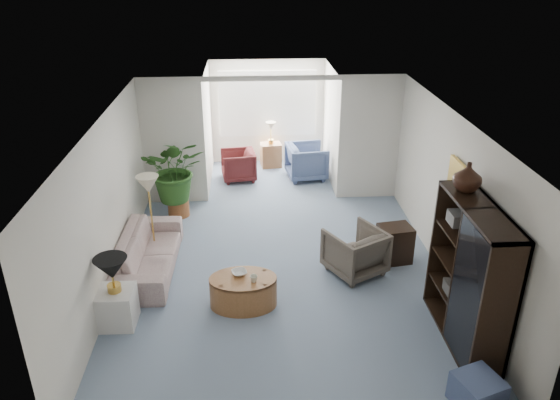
{
  "coord_description": "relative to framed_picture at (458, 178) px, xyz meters",
  "views": [
    {
      "loc": [
        -0.46,
        -6.87,
        4.6
      ],
      "look_at": [
        0.0,
        0.6,
        1.1
      ],
      "focal_mm": 34.46,
      "sensor_mm": 36.0,
      "label": 1
    }
  ],
  "objects": [
    {
      "name": "entertainment_cabinet",
      "position": [
        -0.23,
        -1.3,
        -0.77
      ],
      "size": [
        0.45,
        1.68,
        1.87
      ],
      "primitive_type": "cube",
      "color": "black",
      "rests_on": "ground"
    },
    {
      "name": "house_plant",
      "position": [
        -4.27,
        2.49,
        -0.76
      ],
      "size": [
        1.12,
        0.97,
        1.24
      ],
      "primitive_type": "imported",
      "color": "#27531C",
      "rests_on": "plant_pot"
    },
    {
      "name": "cabinet_urn",
      "position": [
        -0.23,
        -0.8,
        0.35
      ],
      "size": [
        0.36,
        0.36,
        0.37
      ],
      "primitive_type": "imported",
      "color": "black",
      "rests_on": "entertainment_cabinet"
    },
    {
      "name": "sofa",
      "position": [
        -4.53,
        0.59,
        -1.4
      ],
      "size": [
        0.85,
        2.09,
        0.6
      ],
      "primitive_type": "imported",
      "rotation": [
        0.0,
        0.0,
        1.55
      ],
      "color": "beige",
      "rests_on": "ground"
    },
    {
      "name": "coffee_bowl",
      "position": [
        -3.1,
        -0.34,
        -1.22
      ],
      "size": [
        0.27,
        0.27,
        0.05
      ],
      "primitive_type": "imported",
      "rotation": [
        0.0,
        0.0,
        0.33
      ],
      "color": "silver",
      "rests_on": "coffee_table"
    },
    {
      "name": "sunroom_floor",
      "position": [
        -2.46,
        4.2,
        -1.7
      ],
      "size": [
        2.6,
        2.6,
        0.0
      ],
      "primitive_type": "plane",
      "color": "#7A8DA1",
      "rests_on": "ground"
    },
    {
      "name": "end_table",
      "position": [
        -4.73,
        -0.76,
        -1.44
      ],
      "size": [
        0.48,
        0.48,
        0.52
      ],
      "primitive_type": "cube",
      "rotation": [
        0.0,
        0.0,
        -0.02
      ],
      "color": "silver",
      "rests_on": "ground"
    },
    {
      "name": "back_header",
      "position": [
        -2.46,
        3.1,
        0.75
      ],
      "size": [
        2.6,
        0.12,
        0.1
      ],
      "primitive_type": "cube",
      "color": "silver",
      "rests_on": "back_pier_left"
    },
    {
      "name": "wingback_chair",
      "position": [
        -1.32,
        0.32,
        -1.33
      ],
      "size": [
        1.08,
        1.08,
        0.73
      ],
      "primitive_type": "imported",
      "rotation": [
        0.0,
        0.0,
        3.65
      ],
      "color": "#5F564B",
      "rests_on": "ground"
    },
    {
      "name": "shelf_clutter",
      "position": [
        -0.28,
        -1.43,
        -0.61
      ],
      "size": [
        0.3,
        1.2,
        1.06
      ],
      "color": "#2F2B24",
      "rests_on": "entertainment_cabinet"
    },
    {
      "name": "table_lamp",
      "position": [
        -4.73,
        -0.76,
        -0.83
      ],
      "size": [
        0.44,
        0.44,
        0.3
      ],
      "primitive_type": "cone",
      "color": "black",
      "rests_on": "end_table"
    },
    {
      "name": "floor",
      "position": [
        -2.46,
        0.1,
        -1.7
      ],
      "size": [
        6.0,
        6.0,
        0.0
      ],
      "primitive_type": "plane",
      "color": "#7A8DA1",
      "rests_on": "ground"
    },
    {
      "name": "framed_picture",
      "position": [
        0.0,
        0.0,
        0.0
      ],
      "size": [
        0.04,
        0.5,
        0.4
      ],
      "primitive_type": "cube",
      "color": "beige"
    },
    {
      "name": "window_pane",
      "position": [
        -2.46,
        5.28,
        -0.3
      ],
      "size": [
        2.2,
        0.02,
        1.5
      ],
      "primitive_type": "cube",
      "color": "white"
    },
    {
      "name": "sunroom_chair_blue",
      "position": [
        -1.66,
        4.19,
        -1.32
      ],
      "size": [
        0.93,
        0.91,
        0.76
      ],
      "primitive_type": "imported",
      "rotation": [
        0.0,
        0.0,
        1.7
      ],
      "color": "#4C5A84",
      "rests_on": "ground"
    },
    {
      "name": "plant_pot",
      "position": [
        -4.27,
        2.49,
        -1.54
      ],
      "size": [
        0.4,
        0.4,
        0.32
      ],
      "primitive_type": "cylinder",
      "color": "brown",
      "rests_on": "ground"
    },
    {
      "name": "side_table_dark",
      "position": [
        -0.62,
        0.62,
        -1.39
      ],
      "size": [
        0.57,
        0.48,
        0.61
      ],
      "primitive_type": "cube",
      "rotation": [
        0.0,
        0.0,
        0.16
      ],
      "color": "black",
      "rests_on": "ground"
    },
    {
      "name": "ottoman",
      "position": [
        -0.48,
        -2.45,
        -1.52
      ],
      "size": [
        0.58,
        0.58,
        0.37
      ],
      "primitive_type": "cube",
      "rotation": [
        0.0,
        0.0,
        0.33
      ],
      "color": "#4C5A84",
      "rests_on": "ground"
    },
    {
      "name": "coffee_cup",
      "position": [
        -2.9,
        -0.54,
        -1.2
      ],
      "size": [
        0.13,
        0.13,
        0.1
      ],
      "primitive_type": "imported",
      "rotation": [
        0.0,
        0.0,
        0.33
      ],
      "color": "beige",
      "rests_on": "coffee_table"
    },
    {
      "name": "sunroom_chair_maroon",
      "position": [
        -3.16,
        4.19,
        -1.37
      ],
      "size": [
        0.8,
        0.79,
        0.66
      ],
      "primitive_type": "imported",
      "rotation": [
        0.0,
        0.0,
        -1.45
      ],
      "color": "#581E20",
      "rests_on": "ground"
    },
    {
      "name": "sunroom_table",
      "position": [
        -2.41,
        4.94,
        -1.42
      ],
      "size": [
        0.49,
        0.41,
        0.55
      ],
      "primitive_type": "cube",
      "rotation": [
        0.0,
        0.0,
        0.12
      ],
      "color": "#995D37",
      "rests_on": "ground"
    },
    {
      "name": "back_pier_left",
      "position": [
        -4.36,
        3.1,
        -0.45
      ],
      "size": [
        1.2,
        0.12,
        2.5
      ],
      "primitive_type": "cube",
      "color": "silver",
      "rests_on": "ground"
    },
    {
      "name": "coffee_table",
      "position": [
        -3.05,
        -0.44,
        -1.47
      ],
      "size": [
        1.21,
        1.21,
        0.45
      ],
      "primitive_type": "cylinder",
      "rotation": [
        0.0,
        0.0,
        0.33
      ],
      "color": "#995D37",
      "rests_on": "ground"
    },
    {
      "name": "window_blinds",
      "position": [
        -2.46,
        5.25,
        -0.3
      ],
      "size": [
        2.2,
        0.02,
        1.5
      ],
      "primitive_type": "cube",
      "color": "white"
    },
    {
      "name": "floor_lamp",
      "position": [
        -4.52,
        1.09,
        -0.45
      ],
      "size": [
        0.36,
        0.36,
        0.28
      ],
      "primitive_type": "cone",
      "color": "beige",
      "rests_on": "ground"
    },
    {
      "name": "back_pier_right",
      "position": [
        -0.56,
        3.1,
        -0.45
      ],
      "size": [
        1.2,
        0.12,
        2.5
      ],
      "primitive_type": "cube",
      "color": "silver",
      "rests_on": "ground"
    }
  ]
}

